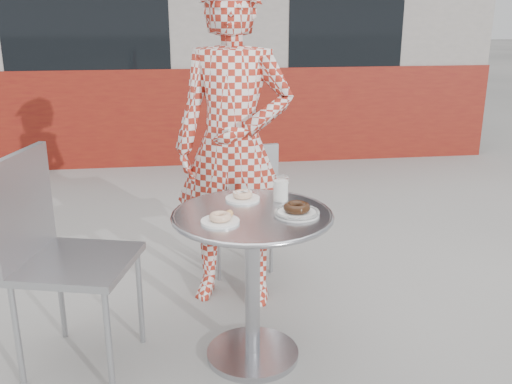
{
  "coord_description": "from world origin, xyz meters",
  "views": [
    {
      "loc": [
        -0.35,
        -2.29,
        1.55
      ],
      "look_at": [
        -0.02,
        0.1,
        0.79
      ],
      "focal_mm": 40.0,
      "sensor_mm": 36.0,
      "label": 1
    }
  ],
  "objects": [
    {
      "name": "seated_person",
      "position": [
        -0.07,
        0.62,
        0.86
      ],
      "size": [
        0.73,
        0.59,
        1.73
      ],
      "primitive_type": "imported",
      "rotation": [
        0.0,
        0.0,
        -0.33
      ],
      "color": "#9E2518",
      "rests_on": "ground"
    },
    {
      "name": "plate_far",
      "position": [
        -0.07,
        0.21,
        0.73
      ],
      "size": [
        0.16,
        0.16,
        0.04
      ],
      "rotation": [
        0.0,
        0.0,
        0.32
      ],
      "color": "white",
      "rests_on": "bistro_table"
    },
    {
      "name": "plate_near",
      "position": [
        -0.19,
        -0.08,
        0.73
      ],
      "size": [
        0.16,
        0.16,
        0.04
      ],
      "rotation": [
        0.0,
        0.0,
        0.3
      ],
      "color": "white",
      "rests_on": "bistro_table"
    },
    {
      "name": "milk_cup",
      "position": [
        0.1,
        0.17,
        0.77
      ],
      "size": [
        0.07,
        0.07,
        0.12
      ],
      "rotation": [
        0.0,
        0.0,
        -0.33
      ],
      "color": "white",
      "rests_on": "bistro_table"
    },
    {
      "name": "chair_left",
      "position": [
        -0.83,
        0.08,
        0.3
      ],
      "size": [
        0.58,
        0.58,
        0.99
      ],
      "rotation": [
        0.0,
        0.0,
        1.31
      ],
      "color": "#A2A5AA",
      "rests_on": "ground"
    },
    {
      "name": "bistro_table",
      "position": [
        -0.05,
        0.02,
        0.54
      ],
      "size": [
        0.71,
        0.71,
        0.72
      ],
      "rotation": [
        0.0,
        0.0,
        -0.23
      ],
      "color": "silver",
      "rests_on": "ground"
    },
    {
      "name": "chair_far",
      "position": [
        -0.01,
        1.02,
        0.25
      ],
      "size": [
        0.46,
        0.46,
        0.82
      ],
      "rotation": [
        0.0,
        0.0,
        3.34
      ],
      "color": "#A2A5AA",
      "rests_on": "ground"
    },
    {
      "name": "storefront",
      "position": [
        -0.0,
        5.56,
        1.49
      ],
      "size": [
        6.02,
        4.55,
        3.0
      ],
      "color": "gray",
      "rests_on": "ground"
    },
    {
      "name": "ground",
      "position": [
        0.0,
        0.0,
        0.0
      ],
      "size": [
        60.0,
        60.0,
        0.0
      ],
      "primitive_type": "plane",
      "color": "#999691",
      "rests_on": "ground"
    },
    {
      "name": "plate_checker",
      "position": [
        0.14,
        -0.03,
        0.73
      ],
      "size": [
        0.2,
        0.2,
        0.05
      ],
      "rotation": [
        0.0,
        0.0,
        -0.24
      ],
      "color": "white",
      "rests_on": "bistro_table"
    }
  ]
}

